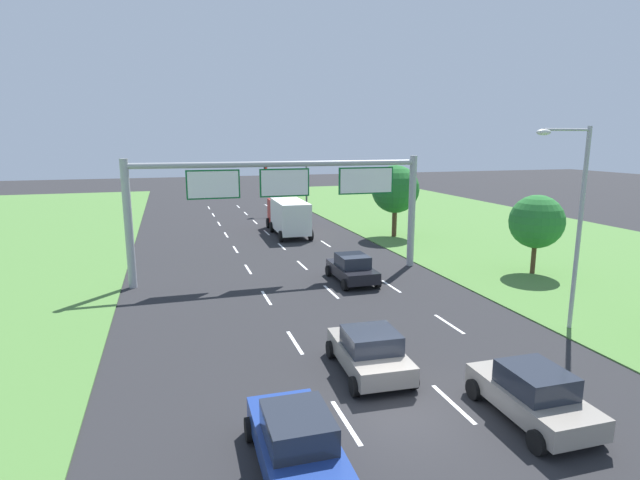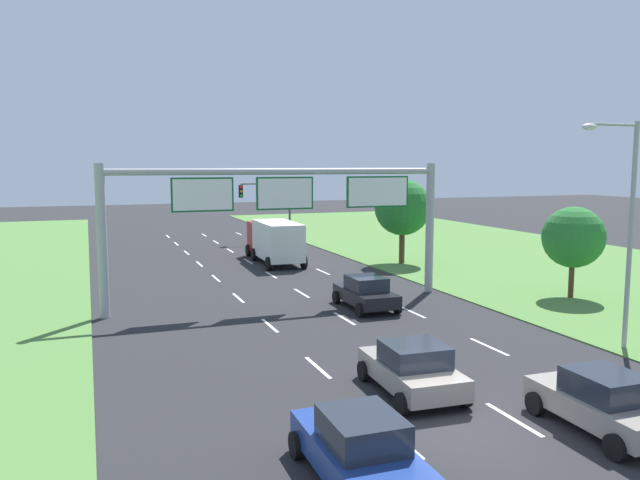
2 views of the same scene
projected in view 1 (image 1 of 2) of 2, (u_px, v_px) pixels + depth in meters
The scene contains 14 objects.
ground_plane at pixel (401, 413), 14.83m from camera, with size 200.00×200.00×0.00m, color #262628.
lane_dashes_inner_left at pixel (256, 282), 28.39m from camera, with size 0.14×68.40×0.01m.
lane_dashes_inner_right at pixel (315, 277), 29.39m from camera, with size 0.14×68.40×0.01m.
lane_dashes_slip at pixel (370, 273), 30.39m from camera, with size 0.14×68.40×0.01m.
car_near_red at pixel (297, 443), 12.00m from camera, with size 2.14×4.35×1.64m.
car_lead_silver at pixel (370, 351), 17.22m from camera, with size 2.38×4.12×1.59m.
car_mid_lane at pixel (352, 268), 28.32m from camera, with size 2.19×4.13×1.58m.
car_far_ahead at pixel (533, 394), 14.33m from camera, with size 2.18×4.02×1.60m.
box_truck at pixel (288, 215), 42.52m from camera, with size 2.87×7.98×2.97m.
sign_gantry at pixel (286, 193), 28.87m from camera, with size 17.24×0.44×7.00m.
traffic_light_mast at pixel (289, 178), 53.76m from camera, with size 4.76×0.49×5.60m.
street_lamp at pixel (574, 212), 20.31m from camera, with size 2.61×0.32×8.50m.
roadside_tree_mid at pixel (537, 222), 29.49m from camera, with size 3.17×3.17×4.79m.
roadside_tree_far at pixel (395, 189), 40.81m from camera, with size 3.90×3.90×5.94m.
Camera 1 is at (-6.25, -12.22, 7.97)m, focal length 28.00 mm.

